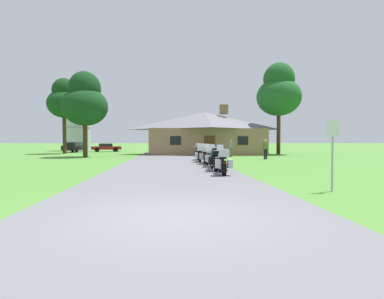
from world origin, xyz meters
The scene contains 18 objects.
ground_plane centered at (0.00, 20.00, 0.00)m, with size 500.00×500.00×0.00m, color #4C8433.
asphalt_driveway centered at (0.00, 18.00, 0.03)m, with size 6.40×80.00×0.06m, color slate.
motorcycle_silver_nearest_to_camera centered at (2.23, 7.37, 0.61)m, with size 0.78×2.08×1.30m.
motorcycle_green_second_in_row centered at (2.16, 9.33, 0.61)m, with size 0.72×2.08×1.30m.
motorcycle_silver_third_in_row centered at (2.26, 11.70, 0.61)m, with size 0.78×2.08×1.30m.
motorcycle_red_fourth_in_row centered at (2.20, 13.93, 0.61)m, with size 0.81×2.08×1.30m.
motorcycle_red_fifth_in_row centered at (2.08, 15.77, 0.61)m, with size 0.88×2.08×1.30m.
motorcycle_white_farthest_in_row centered at (2.18, 18.14, 0.61)m, with size 0.78×2.08×1.30m.
stone_lodge centered at (4.10, 30.53, 2.56)m, with size 13.43×9.30×5.86m.
bystander_gray_shirt_near_lodge centered at (5.97, 24.13, 0.95)m, with size 0.41×0.42×1.69m.
bystander_olive_shirt_beside_signpost centered at (7.97, 19.48, 0.93)m, with size 0.53×0.31×1.67m.
metal_signpost_roadside centered at (4.78, 2.95, 1.35)m, with size 0.36×0.06×2.14m.
tree_left_near centered at (-8.20, 24.52, 5.36)m, with size 4.34×4.34×8.22m.
tree_left_far centered at (-12.93, 33.00, 6.55)m, with size 4.02×4.02×9.23m.
tree_right_of_lodge centered at (12.58, 29.18, 7.24)m, with size 5.11×5.11×10.61m.
metal_silo_distant centered at (-14.85, 45.41, 4.24)m, with size 4.05×4.05×8.46m.
parked_black_suv_far_left centered at (-13.39, 38.40, 0.78)m, with size 2.24×4.74×1.40m.
parked_red_sedan_far_left centered at (-9.34, 39.99, 0.64)m, with size 4.53×2.86×1.20m.
Camera 1 is at (-0.10, -5.97, 1.51)m, focal length 28.95 mm.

